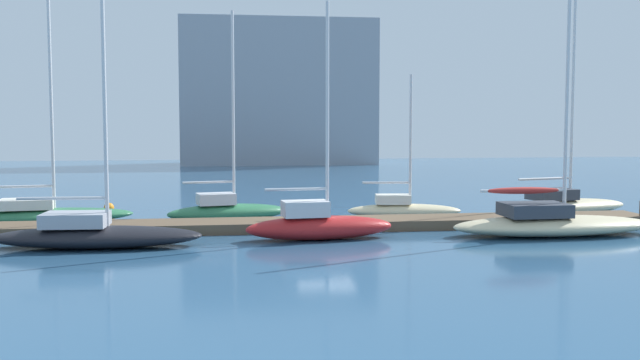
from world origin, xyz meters
The scene contains 11 objects.
ground_plane centered at (0.00, 0.00, 0.00)m, with size 120.00×120.00×0.00m, color #2D567A.
dock_pier centered at (0.00, 0.00, 0.22)m, with size 29.33×2.37×0.44m, color brown.
sailboat_0 centered at (-12.71, 3.49, 0.53)m, with size 8.08×3.16×11.85m.
sailboat_1 centered at (-9.24, -3.44, 0.58)m, with size 7.85×2.68×12.55m.
sailboat_2 centered at (-4.30, 3.16, 0.58)m, with size 5.98×2.81×9.85m.
sailboat_3 centered at (-0.72, -2.74, 0.64)m, with size 6.11×2.22×9.39m.
sailboat_4 centered at (4.24, 3.08, 0.48)m, with size 5.70×2.19×6.98m.
sailboat_5 centered at (8.94, -3.06, 0.58)m, with size 8.64×2.76×11.06m.
sailboat_6 centered at (12.49, 3.06, 0.59)m, with size 7.78×3.78×12.46m.
mooring_buoy_orange centered at (-10.32, 7.10, 0.26)m, with size 0.52×0.52×0.52m, color orange.
harbor_building_distant centered at (1.84, 50.07, 7.98)m, with size 21.49×8.09×15.97m, color #9399A3.
Camera 1 is at (-4.50, -30.75, 4.66)m, focal length 40.17 mm.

